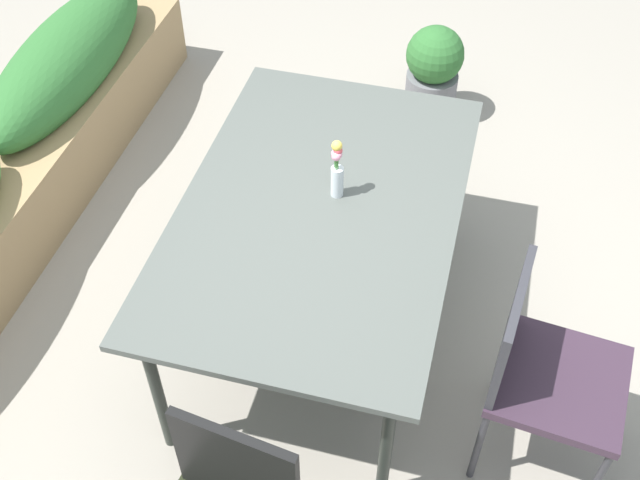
% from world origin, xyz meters
% --- Properties ---
extents(ground_plane, '(12.00, 12.00, 0.00)m').
position_xyz_m(ground_plane, '(0.00, 0.00, 0.00)').
color(ground_plane, gray).
extents(dining_table, '(1.66, 1.07, 0.76)m').
position_xyz_m(dining_table, '(-0.02, -0.05, 0.71)').
color(dining_table, '#4C514C').
rests_on(dining_table, ground).
extents(chair_near_left, '(0.51, 0.51, 0.89)m').
position_xyz_m(chair_near_left, '(-0.38, -0.97, 0.53)').
color(chair_near_left, '#362534').
rests_on(chair_near_left, ground).
extents(flower_vase, '(0.06, 0.05, 0.26)m').
position_xyz_m(flower_vase, '(0.06, -0.10, 0.89)').
color(flower_vase, silver).
rests_on(flower_vase, dining_table).
extents(planter_box, '(3.38, 0.48, 0.74)m').
position_xyz_m(planter_box, '(0.19, 1.58, 0.34)').
color(planter_box, '#9E7F56').
rests_on(planter_box, ground).
extents(potted_plant, '(0.33, 0.33, 0.57)m').
position_xyz_m(potted_plant, '(1.66, -0.27, 0.30)').
color(potted_plant, slate).
rests_on(potted_plant, ground).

